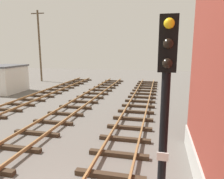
# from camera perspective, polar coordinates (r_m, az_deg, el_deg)

# --- Properties ---
(signal_mast) EXTENTS (0.36, 0.40, 5.03)m
(signal_mast) POSITION_cam_1_polar(r_m,az_deg,el_deg) (4.52, 13.99, -4.97)
(signal_mast) COLOR black
(signal_mast) RESTS_ON ground
(control_hut) EXTENTS (3.00, 3.80, 2.76)m
(control_hut) POSITION_cam_1_polar(r_m,az_deg,el_deg) (24.24, -26.58, 2.62)
(control_hut) COLOR silver
(control_hut) RESTS_ON ground
(utility_pole_far) EXTENTS (1.80, 0.24, 9.32)m
(utility_pole_far) POSITION_cam_1_polar(r_m,az_deg,el_deg) (30.59, -18.88, 11.19)
(utility_pole_far) COLOR brown
(utility_pole_far) RESTS_ON ground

